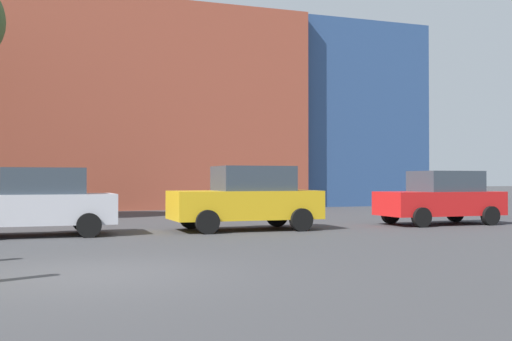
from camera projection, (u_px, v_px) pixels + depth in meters
name	position (u px, v px, depth m)	size (l,w,h in m)	color
ground_plane	(87.00, 274.00, 9.66)	(200.00, 200.00, 0.00)	#38383A
building_backdrop	(80.00, 112.00, 34.17)	(37.71, 11.92, 12.20)	#9E4733
parked_car_2	(36.00, 202.00, 16.17)	(4.10, 2.01, 1.78)	silver
parked_car_3	(247.00, 198.00, 18.12)	(4.29, 2.11, 1.86)	gold
parked_car_4	(441.00, 198.00, 20.38)	(4.04, 1.98, 1.75)	red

